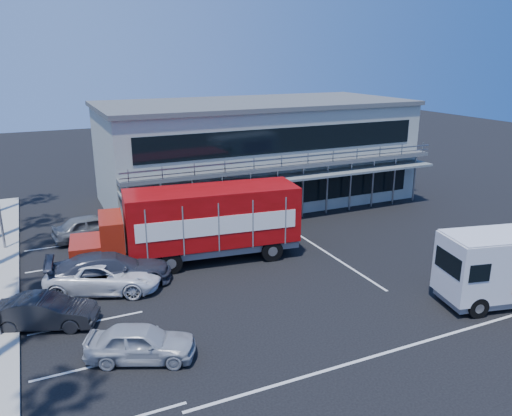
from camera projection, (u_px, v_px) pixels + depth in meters
name	position (u px, v px, depth m)	size (l,w,h in m)	color
ground	(327.00, 282.00, 24.02)	(120.00, 120.00, 0.00)	black
building	(255.00, 151.00, 37.13)	(22.40, 12.00, 7.30)	#9A9F92
red_truck	(198.00, 222.00, 25.92)	(11.81, 4.04, 3.90)	maroon
parked_car_a	(141.00, 343.00, 17.76)	(1.56, 3.89, 1.32)	#A9ACB0
parked_car_b	(45.00, 312.00, 19.90)	(1.40, 4.01, 1.32)	black
parked_car_c	(105.00, 276.00, 23.02)	(2.39, 5.17, 1.44)	white
parked_car_d	(110.00, 269.00, 23.48)	(2.30, 5.65, 1.64)	#2F333F
parked_car_e	(92.00, 227.00, 29.41)	(1.78, 4.42, 1.51)	slate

